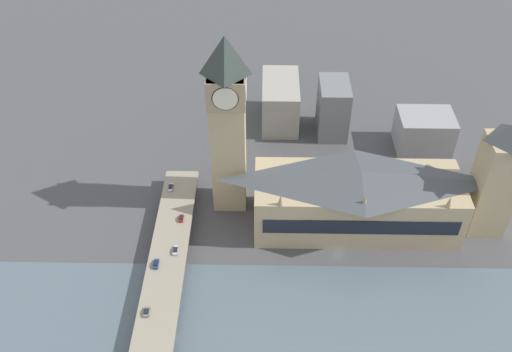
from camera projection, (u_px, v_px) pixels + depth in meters
ground_plane at (338, 255)px, 225.23m from camera, size 600.00×600.00×0.00m
river_water at (348, 340)px, 196.10m from camera, size 65.03×360.00×0.30m
parliament_hall at (357, 199)px, 228.93m from camera, size 29.49×82.27×28.74m
clock_tower at (228, 121)px, 221.04m from camera, size 14.89×14.89×78.69m
victoria_tower at (496, 179)px, 220.90m from camera, size 14.77×14.77×55.02m
road_bridge at (155, 328)px, 193.63m from camera, size 162.06×14.31×6.38m
car_northbound_lead at (146, 312)px, 196.57m from camera, size 4.06×1.94×1.29m
car_northbound_mid at (176, 250)px, 217.79m from camera, size 4.71×1.86×1.32m
car_northbound_tail at (156, 264)px, 212.61m from camera, size 4.57×1.93×1.51m
car_southbound_tail at (171, 187)px, 244.81m from camera, size 4.61×1.87×1.50m
car_southbound_extra at (181, 218)px, 230.65m from camera, size 3.94×1.78×1.51m
city_block_west at (333, 108)px, 278.49m from camera, size 22.50×14.36×27.16m
city_block_center at (280, 102)px, 286.73m from camera, size 33.29×18.09×22.66m
city_block_east at (424, 131)px, 272.57m from camera, size 19.85×25.92×17.49m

